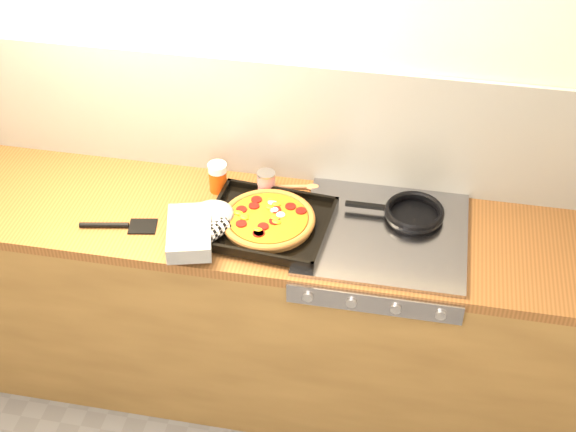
% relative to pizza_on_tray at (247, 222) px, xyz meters
% --- Properties ---
extents(room_shell, '(3.20, 3.20, 3.20)m').
position_rel_pizza_on_tray_xyz_m(room_shell, '(0.04, 0.37, 0.20)').
color(room_shell, white).
rests_on(room_shell, ground).
extents(counter_run, '(3.20, 0.62, 0.90)m').
position_rel_pizza_on_tray_xyz_m(counter_run, '(0.04, 0.08, -0.50)').
color(counter_run, olive).
rests_on(counter_run, ground).
extents(stovetop, '(0.60, 0.56, 0.02)m').
position_rel_pizza_on_tray_xyz_m(stovetop, '(0.49, 0.08, -0.04)').
color(stovetop, '#959499').
rests_on(stovetop, counter_run).
extents(pizza_on_tray, '(0.60, 0.50, 0.07)m').
position_rel_pizza_on_tray_xyz_m(pizza_on_tray, '(0.00, 0.00, 0.00)').
color(pizza_on_tray, black).
rests_on(pizza_on_tray, stovetop).
extents(frying_pan, '(0.37, 0.22, 0.04)m').
position_rel_pizza_on_tray_xyz_m(frying_pan, '(0.59, 0.18, -0.01)').
color(frying_pan, black).
rests_on(frying_pan, stovetop).
extents(tomato_can, '(0.09, 0.09, 0.10)m').
position_rel_pizza_on_tray_xyz_m(tomato_can, '(0.02, 0.24, 0.00)').
color(tomato_can, '#A90D1C').
rests_on(tomato_can, counter_run).
extents(juice_glass, '(0.09, 0.09, 0.12)m').
position_rel_pizza_on_tray_xyz_m(juice_glass, '(-0.17, 0.23, 0.02)').
color(juice_glass, '#CC410C').
rests_on(juice_glass, counter_run).
extents(wooden_spoon, '(0.30, 0.08, 0.02)m').
position_rel_pizza_on_tray_xyz_m(wooden_spoon, '(0.10, 0.29, -0.04)').
color(wooden_spoon, '#AE7049').
rests_on(wooden_spoon, counter_run).
extents(black_spatula, '(0.29, 0.10, 0.02)m').
position_rel_pizza_on_tray_xyz_m(black_spatula, '(-0.47, -0.06, -0.04)').
color(black_spatula, black).
rests_on(black_spatula, counter_run).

